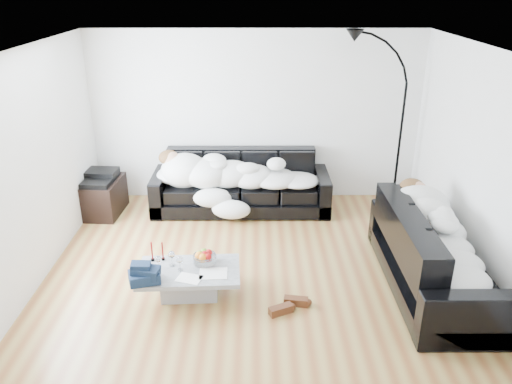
{
  "coord_description": "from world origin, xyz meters",
  "views": [
    {
      "loc": [
        -0.01,
        -5.18,
        3.27
      ],
      "look_at": [
        0.0,
        0.3,
        0.9
      ],
      "focal_mm": 35.0,
      "sensor_mm": 36.0,
      "label": 1
    }
  ],
  "objects_px": {
    "sofa_back": "(241,182)",
    "fruit_bowl": "(205,257)",
    "sleeper_back": "(241,170)",
    "floor_lamp": "(401,133)",
    "coffee_table": "(190,282)",
    "stereo": "(100,176)",
    "wine_glass_b": "(159,263)",
    "candle_left": "(152,252)",
    "sleeper_right": "(437,236)",
    "av_cabinet": "(103,197)",
    "wine_glass_a": "(172,258)",
    "sofa_right": "(435,252)",
    "wine_glass_c": "(180,264)",
    "shoes": "(288,305)",
    "candle_right": "(163,251)"
  },
  "relations": [
    {
      "from": "sleeper_back",
      "to": "shoes",
      "type": "relative_size",
      "value": 5.07
    },
    {
      "from": "sofa_right",
      "to": "wine_glass_b",
      "type": "relative_size",
      "value": 14.76
    },
    {
      "from": "fruit_bowl",
      "to": "stereo",
      "type": "distance_m",
      "value": 2.61
    },
    {
      "from": "coffee_table",
      "to": "wine_glass_c",
      "type": "height_order",
      "value": "wine_glass_c"
    },
    {
      "from": "wine_glass_a",
      "to": "candle_right",
      "type": "bearing_deg",
      "value": 134.85
    },
    {
      "from": "wine_glass_c",
      "to": "sleeper_right",
      "type": "bearing_deg",
      "value": 3.57
    },
    {
      "from": "sofa_back",
      "to": "candle_left",
      "type": "distance_m",
      "value": 2.27
    },
    {
      "from": "sofa_right",
      "to": "floor_lamp",
      "type": "relative_size",
      "value": 0.97
    },
    {
      "from": "wine_glass_c",
      "to": "candle_right",
      "type": "xyz_separation_m",
      "value": [
        -0.22,
        0.22,
        0.02
      ]
    },
    {
      "from": "wine_glass_c",
      "to": "shoes",
      "type": "bearing_deg",
      "value": -12.63
    },
    {
      "from": "sleeper_back",
      "to": "wine_glass_a",
      "type": "height_order",
      "value": "sleeper_back"
    },
    {
      "from": "wine_glass_b",
      "to": "stereo",
      "type": "bearing_deg",
      "value": 120.11
    },
    {
      "from": "sleeper_back",
      "to": "stereo",
      "type": "height_order",
      "value": "sleeper_back"
    },
    {
      "from": "candle_left",
      "to": "stereo",
      "type": "relative_size",
      "value": 0.53
    },
    {
      "from": "coffee_table",
      "to": "stereo",
      "type": "xyz_separation_m",
      "value": [
        -1.54,
        2.11,
        0.43
      ]
    },
    {
      "from": "sofa_back",
      "to": "fruit_bowl",
      "type": "bearing_deg",
      "value": -99.36
    },
    {
      "from": "wine_glass_a",
      "to": "stereo",
      "type": "height_order",
      "value": "stereo"
    },
    {
      "from": "sofa_back",
      "to": "candle_left",
      "type": "bearing_deg",
      "value": -114.54
    },
    {
      "from": "stereo",
      "to": "sleeper_right",
      "type": "bearing_deg",
      "value": -20.56
    },
    {
      "from": "sofa_right",
      "to": "wine_glass_c",
      "type": "height_order",
      "value": "sofa_right"
    },
    {
      "from": "sofa_back",
      "to": "sleeper_right",
      "type": "distance_m",
      "value": 3.06
    },
    {
      "from": "wine_glass_b",
      "to": "shoes",
      "type": "bearing_deg",
      "value": -11.9
    },
    {
      "from": "sleeper_right",
      "to": "floor_lamp",
      "type": "distance_m",
      "value": 2.33
    },
    {
      "from": "wine_glass_a",
      "to": "candle_left",
      "type": "bearing_deg",
      "value": 156.68
    },
    {
      "from": "wine_glass_b",
      "to": "floor_lamp",
      "type": "bearing_deg",
      "value": 36.92
    },
    {
      "from": "wine_glass_b",
      "to": "sleeper_back",
      "type": "bearing_deg",
      "value": 68.9
    },
    {
      "from": "sofa_back",
      "to": "wine_glass_c",
      "type": "relative_size",
      "value": 15.15
    },
    {
      "from": "sofa_right",
      "to": "stereo",
      "type": "xyz_separation_m",
      "value": [
        -4.28,
        1.95,
        0.13
      ]
    },
    {
      "from": "sleeper_back",
      "to": "fruit_bowl",
      "type": "bearing_deg",
      "value": -99.59
    },
    {
      "from": "fruit_bowl",
      "to": "shoes",
      "type": "xyz_separation_m",
      "value": [
        0.91,
        -0.42,
        -0.35
      ]
    },
    {
      "from": "candle_left",
      "to": "floor_lamp",
      "type": "distance_m",
      "value": 4.07
    },
    {
      "from": "sofa_right",
      "to": "coffee_table",
      "type": "bearing_deg",
      "value": 93.45
    },
    {
      "from": "stereo",
      "to": "fruit_bowl",
      "type": "bearing_deg",
      "value": -45.19
    },
    {
      "from": "sleeper_back",
      "to": "fruit_bowl",
      "type": "xyz_separation_m",
      "value": [
        -0.35,
        -2.07,
        -0.24
      ]
    },
    {
      "from": "coffee_table",
      "to": "wine_glass_a",
      "type": "bearing_deg",
      "value": 155.38
    },
    {
      "from": "candle_left",
      "to": "sleeper_right",
      "type": "bearing_deg",
      "value": -0.48
    },
    {
      "from": "sleeper_back",
      "to": "floor_lamp",
      "type": "relative_size",
      "value": 0.97
    },
    {
      "from": "sleeper_back",
      "to": "av_cabinet",
      "type": "relative_size",
      "value": 2.94
    },
    {
      "from": "av_cabinet",
      "to": "wine_glass_c",
      "type": "bearing_deg",
      "value": -51.5
    },
    {
      "from": "wine_glass_b",
      "to": "wine_glass_c",
      "type": "distance_m",
      "value": 0.24
    },
    {
      "from": "sleeper_right",
      "to": "candle_right",
      "type": "height_order",
      "value": "sleeper_right"
    },
    {
      "from": "coffee_table",
      "to": "wine_glass_c",
      "type": "distance_m",
      "value": 0.27
    },
    {
      "from": "wine_glass_a",
      "to": "wine_glass_c",
      "type": "relative_size",
      "value": 1.03
    },
    {
      "from": "wine_glass_b",
      "to": "stereo",
      "type": "xyz_separation_m",
      "value": [
        -1.21,
        2.09,
        0.19
      ]
    },
    {
      "from": "fruit_bowl",
      "to": "candle_left",
      "type": "relative_size",
      "value": 1.11
    },
    {
      "from": "av_cabinet",
      "to": "fruit_bowl",
      "type": "bearing_deg",
      "value": -44.94
    },
    {
      "from": "sleeper_back",
      "to": "sleeper_right",
      "type": "distance_m",
      "value": 3.02
    },
    {
      "from": "sofa_back",
      "to": "floor_lamp",
      "type": "distance_m",
      "value": 2.48
    },
    {
      "from": "coffee_table",
      "to": "wine_glass_b",
      "type": "relative_size",
      "value": 7.3
    },
    {
      "from": "sofa_back",
      "to": "wine_glass_b",
      "type": "relative_size",
      "value": 17.38
    }
  ]
}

